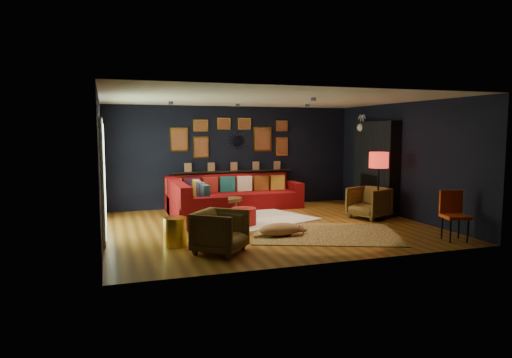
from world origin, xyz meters
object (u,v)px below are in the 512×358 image
object	(u,v)px
sectional	(219,200)
coffee_table	(227,201)
pouf	(244,216)
armchair_right	(369,201)
floor_lamp	(379,163)
armchair_left	(220,230)
orange_chair	(453,211)
gold_stool	(175,232)
dog	(280,227)

from	to	relation	value
sectional	coffee_table	size ratio (longest dim) A/B	3.77
sectional	pouf	bearing A→B (deg)	-85.25
armchair_right	floor_lamp	distance (m)	0.92
sectional	armchair_left	xyz separation A→B (m)	(-0.82, -3.48, 0.06)
pouf	orange_chair	xyz separation A→B (m)	(3.25, -2.34, 0.32)
gold_stool	pouf	bearing A→B (deg)	37.03
coffee_table	floor_lamp	distance (m)	3.51
coffee_table	gold_stool	world-z (taller)	gold_stool
armchair_right	pouf	bearing A→B (deg)	-112.63
orange_chair	floor_lamp	world-z (taller)	floor_lamp
gold_stool	armchair_left	bearing A→B (deg)	-46.68
pouf	dog	distance (m)	1.20
coffee_table	armchair_left	distance (m)	3.20
coffee_table	floor_lamp	size ratio (longest dim) A/B	0.60
floor_lamp	orange_chair	bearing A→B (deg)	-82.33
coffee_table	armchair_right	distance (m)	3.22
pouf	armchair_left	size ratio (longest dim) A/B	0.69
pouf	floor_lamp	xyz separation A→B (m)	(2.98, -0.34, 1.06)
coffee_table	sectional	bearing A→B (deg)	103.40
armchair_right	dog	bearing A→B (deg)	-88.64
sectional	floor_lamp	size ratio (longest dim) A/B	2.26
gold_stool	sectional	bearing A→B (deg)	62.58
dog	pouf	bearing A→B (deg)	109.14
dog	armchair_left	bearing A→B (deg)	-149.43
armchair_right	armchair_left	bearing A→B (deg)	-86.39
pouf	armchair_right	world-z (taller)	armchair_right
floor_lamp	pouf	bearing A→B (deg)	173.48
coffee_table	pouf	world-z (taller)	coffee_table
pouf	gold_stool	xyz separation A→B (m)	(-1.59, -1.20, 0.04)
pouf	gold_stool	size ratio (longest dim) A/B	1.06
gold_stool	floor_lamp	bearing A→B (deg)	10.64
coffee_table	floor_lamp	world-z (taller)	floor_lamp
floor_lamp	coffee_table	bearing A→B (deg)	153.03
pouf	orange_chair	bearing A→B (deg)	-35.73
armchair_left	gold_stool	world-z (taller)	armchair_left
gold_stool	dog	world-z (taller)	gold_stool
armchair_left	sectional	bearing A→B (deg)	25.93
pouf	orange_chair	distance (m)	4.02
coffee_table	floor_lamp	bearing A→B (deg)	-26.97
dog	sectional	bearing A→B (deg)	101.75
gold_stool	orange_chair	bearing A→B (deg)	-13.23
sectional	orange_chair	xyz separation A→B (m)	(3.38, -3.95, 0.20)
orange_chair	floor_lamp	size ratio (longest dim) A/B	0.59
armchair_left	orange_chair	xyz separation A→B (m)	(4.21, -0.47, 0.14)
sectional	armchair_left	size ratio (longest dim) A/B	4.46
pouf	floor_lamp	size ratio (longest dim) A/B	0.35
pouf	floor_lamp	distance (m)	3.18
sectional	pouf	xyz separation A→B (m)	(0.13, -1.61, -0.12)
sectional	armchair_right	size ratio (longest dim) A/B	4.39
armchair_right	gold_stool	distance (m)	4.66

